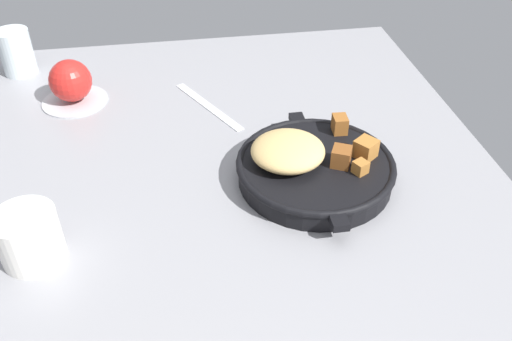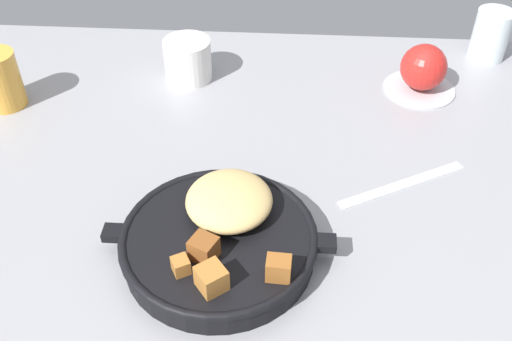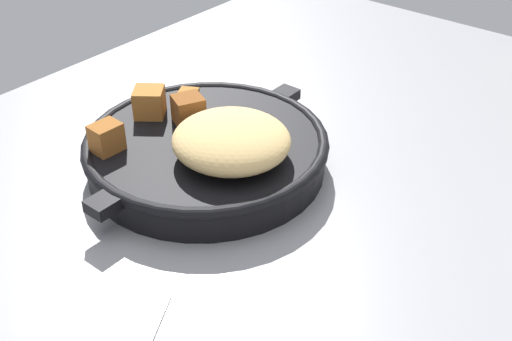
{
  "view_description": "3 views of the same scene",
  "coord_description": "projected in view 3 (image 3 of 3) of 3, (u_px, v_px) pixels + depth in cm",
  "views": [
    {
      "loc": [
        -66.5,
        6.11,
        54.56
      ],
      "look_at": [
        -3.84,
        -4.11,
        5.25
      ],
      "focal_mm": 38.47,
      "sensor_mm": 36.0,
      "label": 1
    },
    {
      "loc": [
        6.86,
        -62.85,
        57.47
      ],
      "look_at": [
        3.05,
        -3.74,
        5.44
      ],
      "focal_mm": 41.09,
      "sensor_mm": 36.0,
      "label": 2
    },
    {
      "loc": [
        38.61,
        24.85,
        37.52
      ],
      "look_at": [
        2.18,
        -4.9,
        5.21
      ],
      "focal_mm": 45.16,
      "sensor_mm": 36.0,
      "label": 3
    }
  ],
  "objects": [
    {
      "name": "ground_plane",
      "position": [
        312.0,
        236.0,
        0.6
      ],
      "size": [
        109.51,
        89.62,
        2.4
      ],
      "primitive_type": "cube",
      "color": "gray"
    },
    {
      "name": "cast_iron_skillet",
      "position": [
        209.0,
        147.0,
        0.65
      ],
      "size": [
        29.25,
        24.91,
        7.37
      ],
      "color": "black",
      "rests_on": "ground_plane"
    }
  ]
}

